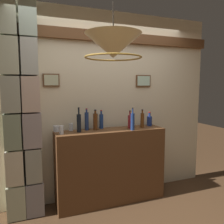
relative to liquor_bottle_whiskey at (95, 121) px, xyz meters
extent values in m
cube|color=beige|center=(0.19, 0.19, 0.19)|extent=(3.41, 0.08, 2.67)
cube|color=brown|center=(0.19, 0.13, 1.16)|extent=(3.41, 0.10, 0.14)
cube|color=brown|center=(-0.55, 0.14, 0.55)|extent=(0.21, 0.03, 0.17)
cube|color=#B6BB95|center=(-0.55, 0.12, 0.55)|extent=(0.18, 0.01, 0.14)
cube|color=brown|center=(0.81, 0.14, 0.55)|extent=(0.24, 0.03, 0.17)
cube|color=#B2D1B5|center=(0.81, 0.12, 0.55)|extent=(0.21, 0.01, 0.14)
cube|color=#B4BEA0|center=(-1.04, 0.03, -0.93)|extent=(0.21, 0.36, 0.42)
cube|color=gray|center=(-0.82, 0.03, -0.93)|extent=(0.21, 0.36, 0.42)
cube|color=beige|center=(-1.04, 0.03, -0.49)|extent=(0.20, 0.36, 0.42)
cube|color=gray|center=(-0.82, 0.03, -0.49)|extent=(0.19, 0.36, 0.42)
cube|color=gray|center=(-1.04, 0.03, -0.05)|extent=(0.19, 0.36, 0.42)
cube|color=gray|center=(-0.82, 0.03, -0.05)|extent=(0.21, 0.36, 0.42)
cube|color=#A3A590|center=(-1.04, 0.03, 0.38)|extent=(0.20, 0.36, 0.42)
cube|color=beige|center=(-0.82, 0.03, 0.38)|extent=(0.20, 0.36, 0.42)
cube|color=#B6B999|center=(-1.04, 0.03, 0.82)|extent=(0.21, 0.36, 0.42)
cube|color=#B6B9AC|center=(-0.82, 0.03, 0.82)|extent=(0.19, 0.36, 0.42)
cube|color=#ADB497|center=(-1.04, 0.03, 1.25)|extent=(0.20, 0.36, 0.42)
cube|color=#A8BAA7|center=(-0.82, 0.03, 1.25)|extent=(0.19, 0.36, 0.42)
cube|color=brown|center=(0.19, -0.08, -0.63)|extent=(1.51, 0.38, 1.03)
cylinder|color=#5C3315|center=(0.00, 0.00, -0.01)|extent=(0.06, 0.06, 0.22)
cylinder|color=#5C3315|center=(0.00, 0.00, 0.13)|extent=(0.03, 0.03, 0.04)
cylinder|color=black|center=(0.00, 0.00, 0.15)|extent=(0.03, 0.03, 0.01)
cylinder|color=navy|center=(0.10, 0.05, -0.02)|extent=(0.06, 0.06, 0.20)
cylinder|color=navy|center=(0.10, 0.05, 0.11)|extent=(0.02, 0.02, 0.05)
cylinder|color=maroon|center=(0.10, 0.05, 0.14)|extent=(0.03, 0.03, 0.01)
cylinder|color=navy|center=(0.84, 0.00, -0.05)|extent=(0.08, 0.08, 0.14)
cylinder|color=navy|center=(0.84, 0.00, 0.05)|extent=(0.03, 0.03, 0.05)
cylinder|color=maroon|center=(0.84, 0.00, 0.09)|extent=(0.04, 0.04, 0.01)
cylinder|color=brown|center=(0.67, -0.09, -0.01)|extent=(0.05, 0.05, 0.21)
cylinder|color=brown|center=(0.67, -0.09, 0.11)|extent=(0.02, 0.02, 0.04)
cylinder|color=black|center=(0.67, -0.09, 0.14)|extent=(0.03, 0.03, 0.01)
cylinder|color=navy|center=(0.46, -0.21, 0.00)|extent=(0.05, 0.05, 0.23)
cylinder|color=navy|center=(0.46, -0.21, 0.14)|extent=(0.02, 0.02, 0.07)
cylinder|color=black|center=(0.46, -0.21, 0.18)|extent=(0.02, 0.02, 0.01)
cylinder|color=maroon|center=(0.48, -0.08, -0.02)|extent=(0.06, 0.06, 0.19)
cylinder|color=maroon|center=(0.48, -0.08, 0.10)|extent=(0.02, 0.02, 0.06)
cylinder|color=black|center=(0.48, -0.08, 0.13)|extent=(0.02, 0.02, 0.01)
cylinder|color=black|center=(-0.25, -0.08, 0.00)|extent=(0.06, 0.06, 0.23)
cylinder|color=black|center=(-0.25, -0.08, 0.15)|extent=(0.02, 0.02, 0.08)
cylinder|color=black|center=(-0.25, -0.08, 0.20)|extent=(0.02, 0.02, 0.01)
cylinder|color=navy|center=(-0.12, 0.02, 0.00)|extent=(0.05, 0.05, 0.24)
cylinder|color=navy|center=(-0.12, 0.02, 0.15)|extent=(0.02, 0.02, 0.04)
cylinder|color=maroon|center=(-0.12, 0.02, 0.17)|extent=(0.03, 0.03, 0.01)
cylinder|color=silver|center=(-0.33, 0.05, -0.07)|extent=(0.06, 0.06, 0.10)
cylinder|color=silver|center=(-0.48, -0.12, -0.06)|extent=(0.06, 0.06, 0.11)
cylinder|color=silver|center=(-0.52, 0.06, -0.08)|extent=(0.07, 0.07, 0.08)
cone|color=beige|center=(-0.12, -0.96, 0.85)|extent=(0.53, 0.53, 0.22)
cylinder|color=black|center=(-0.12, -0.96, 1.09)|extent=(0.01, 0.01, 0.27)
torus|color=#AD8433|center=(-0.12, -0.96, 0.74)|extent=(0.53, 0.53, 0.02)
camera|label=1|loc=(-0.90, -2.95, 0.49)|focal=36.57mm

